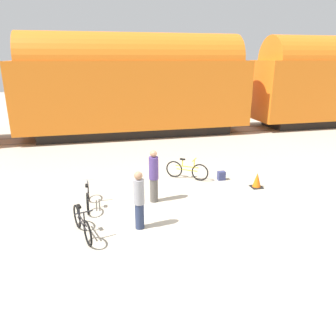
# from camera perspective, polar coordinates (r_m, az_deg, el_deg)

# --- Properties ---
(ground_plane) EXTENTS (80.00, 80.00, 0.00)m
(ground_plane) POSITION_cam_1_polar(r_m,az_deg,el_deg) (9.96, 3.64, -7.84)
(ground_plane) COLOR #B2A893
(freight_train) EXTENTS (42.35, 3.13, 5.76)m
(freight_train) POSITION_cam_1_polar(r_m,az_deg,el_deg) (19.51, -5.80, 14.46)
(freight_train) COLOR black
(freight_train) RESTS_ON ground_plane
(rail_near) EXTENTS (54.35, 0.07, 0.01)m
(rail_near) POSITION_cam_1_polar(r_m,az_deg,el_deg) (19.27, -5.20, 5.32)
(rail_near) COLOR #4C4238
(rail_near) RESTS_ON ground_plane
(rail_far) EXTENTS (54.35, 0.07, 0.01)m
(rail_far) POSITION_cam_1_polar(r_m,az_deg,el_deg) (20.66, -5.81, 6.21)
(rail_far) COLOR #4C4238
(rail_far) RESTS_ON ground_plane
(bicycle_yellow) EXTENTS (1.42, 1.01, 0.82)m
(bicycle_yellow) POSITION_cam_1_polar(r_m,az_deg,el_deg) (12.53, 3.31, -0.39)
(bicycle_yellow) COLOR black
(bicycle_yellow) RESTS_ON ground_plane
(bicycle_black) EXTENTS (0.55, 1.65, 0.82)m
(bicycle_black) POSITION_cam_1_polar(r_m,az_deg,el_deg) (8.89, -14.73, -9.39)
(bicycle_black) COLOR black
(bicycle_black) RESTS_ON ground_plane
(bicycle_silver) EXTENTS (0.46, 1.71, 0.83)m
(bicycle_silver) POSITION_cam_1_polar(r_m,az_deg,el_deg) (10.50, -13.80, -4.78)
(bicycle_silver) COLOR black
(bicycle_silver) RESTS_ON ground_plane
(person_in_grey) EXTENTS (0.29, 0.29, 1.64)m
(person_in_grey) POSITION_cam_1_polar(r_m,az_deg,el_deg) (8.80, -5.06, -5.57)
(person_in_grey) COLOR #283351
(person_in_grey) RESTS_ON ground_plane
(person_in_purple) EXTENTS (0.30, 0.30, 1.72)m
(person_in_purple) POSITION_cam_1_polar(r_m,az_deg,el_deg) (10.39, -2.50, -1.39)
(person_in_purple) COLOR #514C47
(person_in_purple) RESTS_ON ground_plane
(backpack) EXTENTS (0.28, 0.20, 0.34)m
(backpack) POSITION_cam_1_polar(r_m,az_deg,el_deg) (12.63, 9.28, -1.32)
(backpack) COLOR navy
(backpack) RESTS_ON ground_plane
(traffic_cone) EXTENTS (0.40, 0.40, 0.55)m
(traffic_cone) POSITION_cam_1_polar(r_m,az_deg,el_deg) (12.16, 15.23, -2.14)
(traffic_cone) COLOR black
(traffic_cone) RESTS_ON ground_plane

